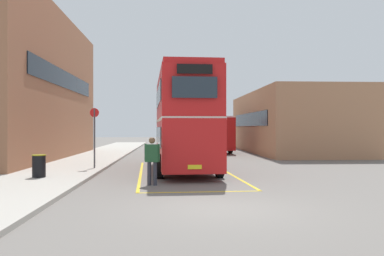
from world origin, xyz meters
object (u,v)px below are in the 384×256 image
(single_deck_bus, at_px, (209,133))
(bus_stop_sign, at_px, (94,132))
(double_decker_bus, at_px, (184,119))
(litter_bin, at_px, (39,166))
(pedestrian_boarding, at_px, (152,157))

(single_deck_bus, bearing_deg, bus_stop_sign, -114.12)
(double_decker_bus, xyz_separation_m, litter_bin, (-5.82, -3.60, -1.92))
(pedestrian_boarding, xyz_separation_m, litter_bin, (-4.51, 1.51, -0.43))
(double_decker_bus, relative_size, single_deck_bus, 1.09)
(litter_bin, height_order, bus_stop_sign, bus_stop_sign)
(double_decker_bus, height_order, bus_stop_sign, double_decker_bus)
(bus_stop_sign, bearing_deg, single_deck_bus, 65.88)
(pedestrian_boarding, relative_size, litter_bin, 1.95)
(single_deck_bus, distance_m, pedestrian_boarding, 21.42)
(single_deck_bus, height_order, pedestrian_boarding, single_deck_bus)
(pedestrian_boarding, relative_size, bus_stop_sign, 0.60)
(double_decker_bus, distance_m, litter_bin, 7.11)
(litter_bin, distance_m, bus_stop_sign, 4.20)
(pedestrian_boarding, bearing_deg, litter_bin, 161.49)
(single_deck_bus, relative_size, bus_stop_sign, 3.08)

